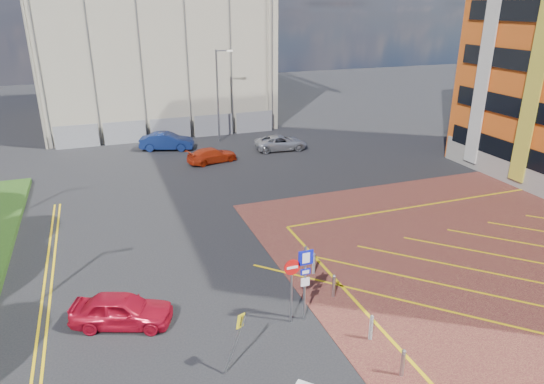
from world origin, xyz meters
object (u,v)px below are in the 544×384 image
lamp_back (218,93)px  car_red_back (212,155)px  sign_cluster (300,277)px  car_blue_back (167,141)px  warning_sign (237,336)px  car_silver_back (281,143)px  car_red_left (122,310)px

lamp_back → car_red_back: size_ratio=2.01×
sign_cluster → lamp_back: bearing=82.0°
car_red_back → car_blue_back: bearing=16.9°
sign_cluster → car_red_back: sign_cluster is taller
warning_sign → car_silver_back: 26.74m
car_red_left → car_blue_back: 24.34m
car_red_back → lamp_back: bearing=-33.1°
lamp_back → car_red_left: (-10.29, -24.91, -3.71)m
lamp_back → car_red_back: bearing=-110.1°
sign_cluster → car_blue_back: (-1.15, 25.85, -1.22)m
sign_cluster → car_red_back: 21.17m
sign_cluster → car_blue_back: bearing=92.5°
car_blue_back → car_red_back: size_ratio=1.12×
sign_cluster → car_blue_back: size_ratio=0.72×
car_blue_back → lamp_back: bearing=-58.8°
lamp_back → car_red_back: 7.38m
sign_cluster → car_blue_back: 25.90m
lamp_back → car_red_left: lamp_back is taller
car_blue_back → car_silver_back: (9.08, -3.37, -0.12)m
car_red_left → lamp_back: bearing=-1.7°
lamp_back → car_blue_back: (-4.93, -1.17, -3.63)m
warning_sign → car_blue_back: 27.81m
lamp_back → car_blue_back: bearing=-166.7°
warning_sign → sign_cluster: bearing=31.6°
lamp_back → car_silver_back: (4.14, -4.54, -3.74)m
warning_sign → car_red_left: (-3.44, 3.99, -0.77)m
lamp_back → sign_cluster: 27.38m
warning_sign → car_red_left: warning_sign is taller
sign_cluster → car_silver_back: sign_cluster is taller
car_blue_back → car_red_back: bearing=-132.2°
car_red_left → car_blue_back: bearing=8.0°
sign_cluster → car_silver_back: 23.87m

